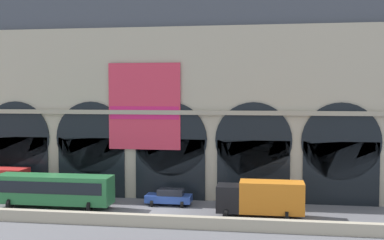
{
  "coord_description": "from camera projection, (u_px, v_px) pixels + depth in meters",
  "views": [
    {
      "loc": [
        9.43,
        -42.14,
        10.85
      ],
      "look_at": [
        2.22,
        5.0,
        8.07
      ],
      "focal_mm": 44.89,
      "sensor_mm": 36.0,
      "label": 1
    }
  ],
  "objects": [
    {
      "name": "ground_plane",
      "position": [
        160.0,
        211.0,
        43.64
      ],
      "size": [
        200.0,
        200.0,
        0.0
      ],
      "primitive_type": "plane",
      "color": "slate"
    },
    {
      "name": "box_truck_mideast",
      "position": [
        261.0,
        198.0,
        41.62
      ],
      "size": [
        7.5,
        2.91,
        3.12
      ],
      "color": "black",
      "rests_on": "ground"
    },
    {
      "name": "station_building",
      "position": [
        174.0,
        97.0,
        49.99
      ],
      "size": [
        51.51,
        4.51,
        21.53
      ],
      "color": "#B2A891",
      "rests_on": "ground"
    },
    {
      "name": "car_center",
      "position": [
        169.0,
        197.0,
        46.02
      ],
      "size": [
        4.4,
        2.22,
        1.55
      ],
      "color": "#28479E",
      "rests_on": "ground"
    },
    {
      "name": "quay_parapet_wall",
      "position": [
        146.0,
        221.0,
        38.67
      ],
      "size": [
        90.0,
        0.7,
        0.98
      ],
      "primitive_type": "cube",
      "color": "#B2A891",
      "rests_on": "ground"
    },
    {
      "name": "bus_midwest",
      "position": [
        54.0,
        189.0,
        44.73
      ],
      "size": [
        11.0,
        3.25,
        3.1
      ],
      "color": "#2D7A42",
      "rests_on": "ground"
    }
  ]
}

